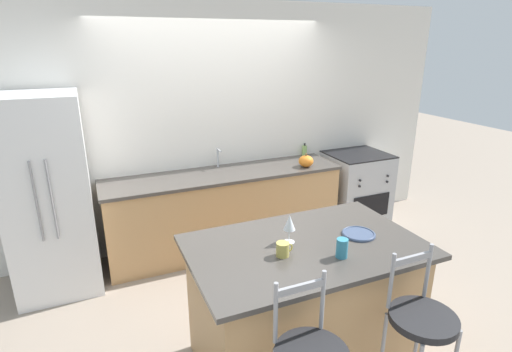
# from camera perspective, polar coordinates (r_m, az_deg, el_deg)

# --- Properties ---
(ground_plane) EXTENTS (18.00, 18.00, 0.00)m
(ground_plane) POSITION_cam_1_polar(r_m,az_deg,el_deg) (4.45, -2.67, -12.06)
(ground_plane) COLOR gray
(wall_back) EXTENTS (6.00, 0.07, 2.70)m
(wall_back) POSITION_cam_1_polar(r_m,az_deg,el_deg) (4.58, -6.02, 6.94)
(wall_back) COLOR silver
(wall_back) RESTS_ON ground_plane
(back_counter) EXTENTS (2.63, 0.68, 0.91)m
(back_counter) POSITION_cam_1_polar(r_m,az_deg,el_deg) (4.56, -4.43, -4.87)
(back_counter) COLOR tan
(back_counter) RESTS_ON ground_plane
(sink_faucet) EXTENTS (0.02, 0.13, 0.22)m
(sink_faucet) POSITION_cam_1_polar(r_m,az_deg,el_deg) (4.54, -5.43, 2.93)
(sink_faucet) COLOR #ADAFB5
(sink_faucet) RESTS_ON back_counter
(kitchen_island) EXTENTS (1.60, 1.00, 0.96)m
(kitchen_island) POSITION_cam_1_polar(r_m,az_deg,el_deg) (3.04, 6.78, -17.62)
(kitchen_island) COLOR tan
(kitchen_island) RESTS_ON ground_plane
(refrigerator) EXTENTS (0.72, 0.78, 1.86)m
(refrigerator) POSITION_cam_1_polar(r_m,az_deg,el_deg) (4.13, -27.48, -2.51)
(refrigerator) COLOR white
(refrigerator) RESTS_ON ground_plane
(oven_range) EXTENTS (0.73, 0.68, 0.94)m
(oven_range) POSITION_cam_1_polar(r_m,az_deg,el_deg) (5.32, 13.98, -1.75)
(oven_range) COLOR #ADAFB5
(oven_range) RESTS_ON ground_plane
(bar_stool_far) EXTENTS (0.39, 0.39, 1.14)m
(bar_stool_far) POSITION_cam_1_polar(r_m,az_deg,el_deg) (2.71, 22.30, -20.34)
(bar_stool_far) COLOR #99999E
(bar_stool_far) RESTS_ON ground_plane
(dinner_plate) EXTENTS (0.24, 0.24, 0.02)m
(dinner_plate) POSITION_cam_1_polar(r_m,az_deg,el_deg) (2.98, 14.45, -7.99)
(dinner_plate) COLOR #425170
(dinner_plate) RESTS_ON kitchen_island
(wine_glass) EXTENTS (0.08, 0.08, 0.20)m
(wine_glass) POSITION_cam_1_polar(r_m,az_deg,el_deg) (2.74, 4.80, -6.72)
(wine_glass) COLOR white
(wine_glass) RESTS_ON kitchen_island
(coffee_mug) EXTENTS (0.12, 0.09, 0.09)m
(coffee_mug) POSITION_cam_1_polar(r_m,az_deg,el_deg) (2.62, 3.88, -10.40)
(coffee_mug) COLOR #C1B251
(coffee_mug) RESTS_ON kitchen_island
(tumbler_cup) EXTENTS (0.07, 0.07, 0.13)m
(tumbler_cup) POSITION_cam_1_polar(r_m,az_deg,el_deg) (2.65, 12.18, -10.04)
(tumbler_cup) COLOR teal
(tumbler_cup) RESTS_ON kitchen_island
(pumpkin_decoration) EXTENTS (0.17, 0.17, 0.16)m
(pumpkin_decoration) POSITION_cam_1_polar(r_m,az_deg,el_deg) (4.59, 7.15, 2.13)
(pumpkin_decoration) COLOR orange
(pumpkin_decoration) RESTS_ON back_counter
(soap_bottle) EXTENTS (0.06, 0.06, 0.16)m
(soap_bottle) POSITION_cam_1_polar(r_m,az_deg,el_deg) (5.04, 6.94, 3.65)
(soap_bottle) COLOR #89B260
(soap_bottle) RESTS_ON back_counter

